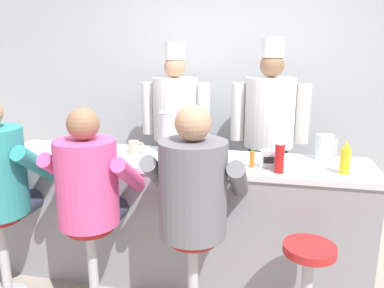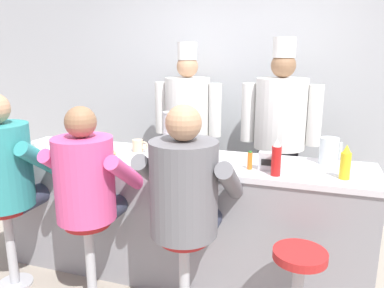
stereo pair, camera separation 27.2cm
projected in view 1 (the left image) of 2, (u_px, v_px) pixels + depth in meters
wall_back at (209, 89)px, 4.12m from camera, size 10.00×0.06×2.70m
diner_counter at (176, 217)px, 2.93m from camera, size 2.85×0.62×0.97m
ketchup_bottle_red at (280, 156)px, 2.43m from camera, size 0.06×0.06×0.24m
mustard_bottle_yellow at (345, 159)px, 2.41m from camera, size 0.06×0.06×0.22m
hot_sauce_bottle_orange at (252, 159)px, 2.56m from camera, size 0.03×0.03×0.13m
water_pitcher_clear at (325, 147)px, 2.74m from camera, size 0.15×0.13×0.19m
breakfast_plate at (106, 157)px, 2.76m from camera, size 0.28×0.28×0.05m
cereal_bowl at (31, 149)px, 2.96m from camera, size 0.14×0.14×0.05m
coffee_mug_tan at (135, 147)px, 2.93m from camera, size 0.13×0.09×0.10m
cup_stack_steel at (166, 132)px, 2.92m from camera, size 0.11×0.11×0.32m
napkin_dispenser_chrome at (269, 159)px, 2.55m from camera, size 0.11×0.07×0.12m
diner_seated_pink at (90, 187)px, 2.43m from camera, size 0.60×0.59×1.41m
diner_seated_grey at (194, 193)px, 2.28m from camera, size 0.63×0.62×1.45m
empty_stool_round at (307, 278)px, 2.21m from camera, size 0.31×0.31×0.65m
cook_in_whites_near at (175, 124)px, 3.93m from camera, size 0.72×0.46×1.85m
cook_in_whites_far at (269, 129)px, 3.58m from camera, size 0.73×0.47×1.88m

